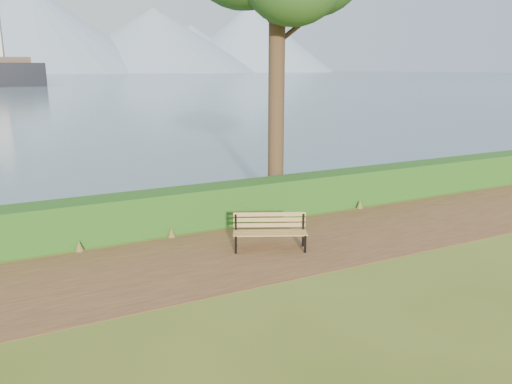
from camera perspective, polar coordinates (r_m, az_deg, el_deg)
ground at (r=10.71m, az=-0.62°, el=-7.55°), size 140.00×140.00×0.00m
path at (r=10.96m, az=-1.32°, el=-7.01°), size 40.00×3.40×0.01m
hedge at (r=12.82m, az=-5.74°, el=-1.60°), size 32.00×0.85×1.00m
water at (r=269.02m, az=-26.33°, el=11.80°), size 700.00×510.00×0.00m
bench at (r=11.08m, az=1.60°, el=-4.24°), size 1.66×1.10×0.81m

